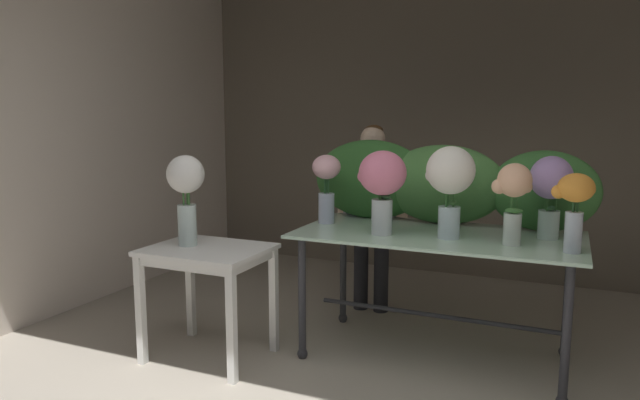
% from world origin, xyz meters
% --- Properties ---
extents(ground_plane, '(8.52, 8.52, 0.00)m').
position_xyz_m(ground_plane, '(0.00, 1.94, 0.00)').
color(ground_plane, '#9E9384').
extents(wall_back, '(5.52, 0.12, 2.92)m').
position_xyz_m(wall_back, '(0.00, 3.87, 1.46)').
color(wall_back, '#706656').
rests_on(wall_back, ground).
extents(wall_left, '(0.12, 3.99, 2.92)m').
position_xyz_m(wall_left, '(-2.76, 1.94, 1.46)').
color(wall_left, beige).
rests_on(wall_left, ground).
extents(display_table_glass, '(1.80, 0.94, 0.85)m').
position_xyz_m(display_table_glass, '(0.28, 1.71, 0.72)').
color(display_table_glass, '#B1D5BB').
rests_on(display_table_glass, ground).
extents(side_table_white, '(0.77, 0.61, 0.75)m').
position_xyz_m(side_table_white, '(-1.09, 1.11, 0.65)').
color(side_table_white, white).
rests_on(side_table_white, ground).
extents(florist, '(0.59, 0.24, 1.53)m').
position_xyz_m(florist, '(-0.41, 2.43, 0.94)').
color(florist, '#232328').
rests_on(florist, ground).
extents(foliage_backdrop, '(1.98, 0.30, 0.58)m').
position_xyz_m(foliage_backdrop, '(0.26, 2.06, 1.13)').
color(foliage_backdrop, '#2D6028').
rests_on(foliage_backdrop, display_table_glass).
extents(vase_ivory_carnations, '(0.31, 0.30, 0.57)m').
position_xyz_m(vase_ivory_carnations, '(0.38, 1.59, 1.22)').
color(vase_ivory_carnations, silver).
rests_on(vase_ivory_carnations, display_table_glass).
extents(vase_sunset_tulips, '(0.23, 0.20, 0.45)m').
position_xyz_m(vase_sunset_tulips, '(1.08, 1.50, 1.13)').
color(vase_sunset_tulips, silver).
rests_on(vase_sunset_tulips, display_table_glass).
extents(vase_blush_snapdragons, '(0.20, 0.20, 0.49)m').
position_xyz_m(vase_blush_snapdragons, '(-0.52, 1.75, 1.14)').
color(vase_blush_snapdragons, silver).
rests_on(vase_blush_snapdragons, display_table_glass).
extents(vase_peach_roses, '(0.23, 0.20, 0.48)m').
position_xyz_m(vase_peach_roses, '(0.75, 1.56, 1.15)').
color(vase_peach_roses, silver).
rests_on(vase_peach_roses, display_table_glass).
extents(vase_rosy_peonies, '(0.31, 0.30, 0.54)m').
position_xyz_m(vase_rosy_peonies, '(-0.04, 1.54, 1.19)').
color(vase_rosy_peonies, silver).
rests_on(vase_rosy_peonies, display_table_glass).
extents(vase_lilac_lilies, '(0.26, 0.26, 0.51)m').
position_xyz_m(vase_lilac_lilies, '(0.95, 1.83, 1.17)').
color(vase_lilac_lilies, silver).
rests_on(vase_lilac_lilies, display_table_glass).
extents(vase_white_roses_tall, '(0.25, 0.25, 0.60)m').
position_xyz_m(vase_white_roses_tall, '(-1.24, 1.11, 1.14)').
color(vase_white_roses_tall, silver).
rests_on(vase_white_roses_tall, side_table_white).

